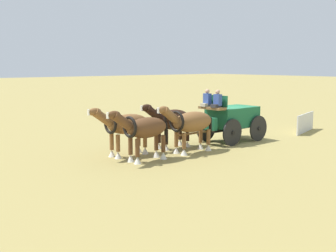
{
  "coord_description": "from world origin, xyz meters",
  "views": [
    {
      "loc": [
        16.3,
        14.74,
        3.94
      ],
      "look_at": [
        4.36,
        0.12,
        1.2
      ],
      "focal_mm": 45.8,
      "sensor_mm": 36.0,
      "label": 1
    }
  ],
  "objects_px": {
    "show_wagon": "(230,118)",
    "draft_horse_rear_near": "(190,123)",
    "draft_horse_lead_off": "(125,126)",
    "draft_horse_lead_near": "(144,129)",
    "draft_horse_rear_off": "(171,121)"
  },
  "relations": [
    {
      "from": "draft_horse_lead_off",
      "to": "show_wagon",
      "type": "bearing_deg",
      "value": 175.59
    },
    {
      "from": "draft_horse_rear_near",
      "to": "draft_horse_lead_off",
      "type": "relative_size",
      "value": 1.04
    },
    {
      "from": "draft_horse_lead_near",
      "to": "draft_horse_lead_off",
      "type": "relative_size",
      "value": 0.96
    },
    {
      "from": "draft_horse_rear_off",
      "to": "draft_horse_lead_near",
      "type": "relative_size",
      "value": 1.0
    },
    {
      "from": "draft_horse_rear_off",
      "to": "draft_horse_lead_off",
      "type": "relative_size",
      "value": 0.96
    },
    {
      "from": "show_wagon",
      "to": "draft_horse_lead_near",
      "type": "height_order",
      "value": "show_wagon"
    },
    {
      "from": "draft_horse_rear_near",
      "to": "draft_horse_lead_near",
      "type": "distance_m",
      "value": 2.61
    },
    {
      "from": "show_wagon",
      "to": "draft_horse_lead_off",
      "type": "height_order",
      "value": "show_wagon"
    },
    {
      "from": "draft_horse_rear_near",
      "to": "draft_horse_lead_near",
      "type": "relative_size",
      "value": 1.08
    },
    {
      "from": "draft_horse_lead_off",
      "to": "draft_horse_rear_near",
      "type": "bearing_deg",
      "value": 155.24
    },
    {
      "from": "draft_horse_rear_off",
      "to": "draft_horse_lead_off",
      "type": "distance_m",
      "value": 2.61
    },
    {
      "from": "draft_horse_lead_off",
      "to": "draft_horse_rear_off",
      "type": "bearing_deg",
      "value": -178.29
    },
    {
      "from": "draft_horse_lead_near",
      "to": "draft_horse_rear_near",
      "type": "bearing_deg",
      "value": -178.29
    },
    {
      "from": "draft_horse_rear_off",
      "to": "draft_horse_lead_off",
      "type": "xyz_separation_m",
      "value": [
        2.61,
        0.08,
        0.01
      ]
    },
    {
      "from": "show_wagon",
      "to": "draft_horse_rear_near",
      "type": "height_order",
      "value": "show_wagon"
    }
  ]
}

